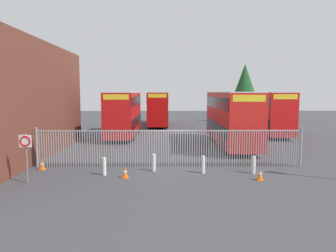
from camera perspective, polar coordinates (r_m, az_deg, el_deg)
The scene contains 15 objects.
ground_plane at distance 27.03m, azimuth -0.12°, elevation -3.34°, with size 100.00×100.00×0.00m, color #3D3D42.
palisade_fence at distance 18.94m, azimuth 0.28°, elevation -3.73°, with size 15.72×0.14×2.35m.
double_decker_bus_near_gate at distance 26.65m, azimuth 11.14°, elevation 1.67°, with size 2.54×10.81×4.42m.
double_decker_bus_behind_fence_left at distance 32.34m, azimuth -7.79°, elevation 2.46°, with size 2.54×10.81×4.42m.
double_decker_bus_behind_fence_right at distance 35.26m, azimuth 16.93°, elevation 2.55°, with size 2.54×10.81×4.42m.
double_decker_bus_far_back at distance 42.51m, azimuth -1.76°, elevation 3.35°, with size 2.54×10.81×4.42m.
bollard_near_left at distance 17.46m, azimuth -11.26°, elevation -7.04°, with size 0.20×0.20×0.95m, color silver.
bollard_center_front at distance 18.05m, azimuth -2.53°, elevation -6.50°, with size 0.20×0.20×0.95m, color silver.
bollard_near_right at distance 17.64m, azimuth 6.27°, elevation -6.83°, with size 0.20×0.20×0.95m, color silver.
bollard_far_right at distance 18.07m, azimuth 14.97°, elevation -6.69°, with size 0.20×0.20×0.95m, color silver.
traffic_cone_by_gate at distance 19.65m, azimuth -21.45°, elevation -6.44°, with size 0.34×0.34×0.59m.
traffic_cone_mid_forecourt at distance 16.84m, azimuth 16.02°, elevation -8.30°, with size 0.34×0.34×0.59m.
traffic_cone_near_kerb at distance 16.75m, azimuth -7.65°, elevation -8.20°, with size 0.34×0.34×0.59m.
speed_limit_sign_post at distance 16.93m, azimuth -23.95°, elevation -3.37°, with size 0.60×0.14×2.40m.
tree_tall_back at distance 48.18m, azimuth 13.47°, elevation 6.82°, with size 4.56×4.56×8.48m.
Camera 1 is at (-0.32, -18.67, 4.37)m, focal length 34.33 mm.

